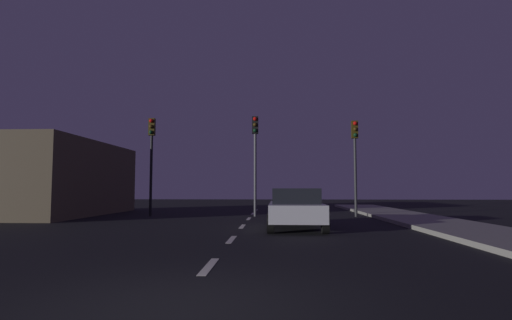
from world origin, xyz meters
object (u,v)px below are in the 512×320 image
traffic_signal_left (151,148)px  traffic_signal_center (255,146)px  car_stopped_ahead (296,208)px  traffic_signal_right (355,149)px

traffic_signal_left → traffic_signal_center: bearing=0.0°
traffic_signal_left → car_stopped_ahead: 9.73m
traffic_signal_right → car_stopped_ahead: size_ratio=1.09×
car_stopped_ahead → traffic_signal_right: bearing=60.5°
traffic_signal_left → car_stopped_ahead: bearing=-39.7°
traffic_signal_left → car_stopped_ahead: (7.16, -5.95, -2.82)m
traffic_signal_center → traffic_signal_right: (5.10, -0.00, -0.17)m
traffic_signal_center → traffic_signal_right: size_ratio=1.06×
traffic_signal_center → car_stopped_ahead: size_ratio=1.14×
car_stopped_ahead → traffic_signal_left: bearing=140.3°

